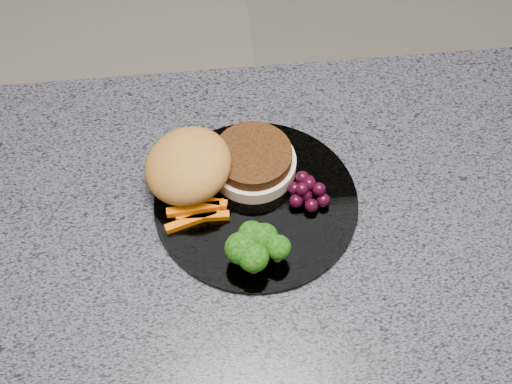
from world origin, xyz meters
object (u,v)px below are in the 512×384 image
plate (256,202)px  grape_bunch (308,191)px  burger (212,166)px  island_cabinet (322,371)px

plate → grape_bunch: size_ratio=4.85×
burger → plate: bearing=-49.8°
burger → grape_bunch: 0.13m
island_cabinet → grape_bunch: (-0.05, 0.06, 0.49)m
island_cabinet → plate: 0.49m
island_cabinet → burger: (-0.17, 0.10, 0.50)m
burger → grape_bunch: (0.12, -0.04, -0.01)m
plate → grape_bunch: 0.07m
island_cabinet → burger: burger is taller
grape_bunch → burger: bearing=160.6°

